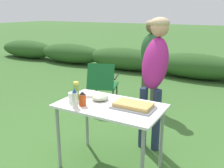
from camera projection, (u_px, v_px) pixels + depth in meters
ground_plane at (110, 166)px, 2.81m from camera, size 60.00×60.00×0.00m
shrub_hedge at (195, 66)px, 6.40m from camera, size 14.40×0.90×0.63m
folding_table at (110, 112)px, 2.62m from camera, size 1.10×0.64×0.74m
food_tray at (133, 106)px, 2.50m from camera, size 0.42×0.25×0.06m
plate_stack at (88, 94)px, 2.89m from camera, size 0.22×0.22×0.03m
mixing_bowl at (100, 97)px, 2.73m from camera, size 0.19×0.19×0.06m
paper_cup_stack at (72, 98)px, 2.64m from camera, size 0.08×0.08×0.11m
mayo_bottle at (75, 98)px, 2.51m from camera, size 0.06×0.06×0.20m
hot_sauce_bottle at (82, 99)px, 2.56m from camera, size 0.07×0.07×0.15m
relish_jar at (76, 91)px, 2.73m from camera, size 0.06×0.06×0.20m
standing_person_in_navy_coat at (155, 67)px, 3.00m from camera, size 0.33×0.46×1.61m
standing_person_in_red_jacket at (151, 56)px, 4.22m from camera, size 0.45×0.38×1.54m
camp_chair_green_behind_table at (103, 82)px, 4.38m from camera, size 0.63×0.71×0.83m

